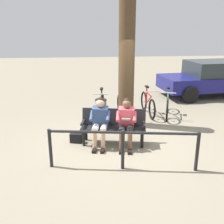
% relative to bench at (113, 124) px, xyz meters
% --- Properties ---
extents(ground_plane, '(40.00, 40.00, 0.00)m').
position_rel_bench_xyz_m(ground_plane, '(-0.17, 0.16, -0.51)').
color(ground_plane, gray).
extents(bench, '(1.66, 0.77, 0.87)m').
position_rel_bench_xyz_m(bench, '(0.00, 0.00, 0.00)').
color(bench, black).
rests_on(bench, ground).
extents(person_reading, '(0.54, 0.81, 1.20)m').
position_rel_bench_xyz_m(person_reading, '(-0.29, 0.22, 0.16)').
color(person_reading, '#D84C59').
rests_on(person_reading, ground).
extents(person_companion, '(0.54, 0.81, 1.20)m').
position_rel_bench_xyz_m(person_companion, '(0.34, 0.10, 0.16)').
color(person_companion, '#334772').
rests_on(person_companion, ground).
extents(handbag, '(0.32, 0.20, 0.24)m').
position_rel_bench_xyz_m(handbag, '(0.95, -0.10, -0.39)').
color(handbag, black).
rests_on(handbag, ground).
extents(tree_trunk, '(0.46, 0.46, 3.57)m').
position_rel_bench_xyz_m(tree_trunk, '(-0.51, -1.30, 1.28)').
color(tree_trunk, '#4C3823').
rests_on(tree_trunk, ground).
extents(litter_bin, '(0.35, 0.35, 0.79)m').
position_rel_bench_xyz_m(litter_bin, '(0.23, -1.35, -0.11)').
color(litter_bin, slate).
rests_on(litter_bin, ground).
extents(bicycle_green, '(0.65, 1.62, 0.94)m').
position_rel_bench_xyz_m(bicycle_green, '(-2.00, -1.94, -0.15)').
color(bicycle_green, black).
rests_on(bicycle_green, ground).
extents(bicycle_purple, '(0.48, 1.68, 0.94)m').
position_rel_bench_xyz_m(bicycle_purple, '(-1.39, -2.16, -0.15)').
color(bicycle_purple, black).
rests_on(bicycle_purple, ground).
extents(bicycle_silver, '(0.48, 1.68, 0.94)m').
position_rel_bench_xyz_m(bicycle_silver, '(-0.52, -1.89, -0.15)').
color(bicycle_silver, black).
rests_on(bicycle_silver, ground).
extents(bicycle_blue, '(0.48, 1.67, 0.94)m').
position_rel_bench_xyz_m(bicycle_blue, '(0.18, -2.01, -0.15)').
color(bicycle_blue, black).
rests_on(bicycle_blue, ground).
extents(railing_fence, '(3.04, 0.54, 0.85)m').
position_rel_bench_xyz_m(railing_fence, '(-0.05, 1.32, 0.08)').
color(railing_fence, black).
rests_on(railing_fence, ground).
extents(parked_car, '(4.36, 2.35, 1.47)m').
position_rel_bench_xyz_m(parked_car, '(-4.68, -4.40, 0.27)').
color(parked_car, navy).
rests_on(parked_car, ground).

